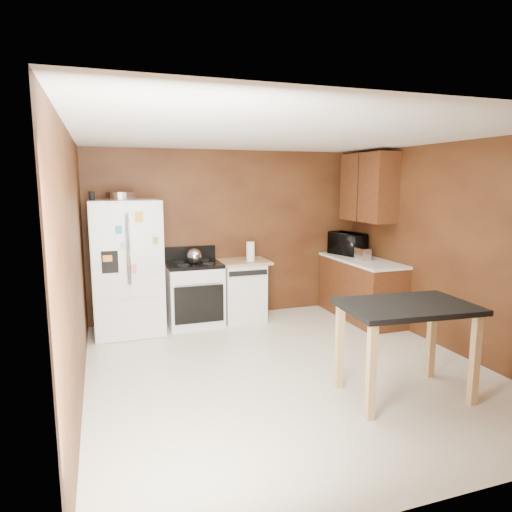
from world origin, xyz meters
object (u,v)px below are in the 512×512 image
paper_towel (250,251)px  pen_cup (92,196)px  gas_range (194,293)px  green_canister (252,255)px  island (406,318)px  kettle (194,256)px  dishwasher (242,289)px  roasting_pan (121,196)px  microwave (347,245)px  toaster (363,254)px  refrigerator (127,267)px

paper_towel → pen_cup: bearing=-178.2°
gas_range → paper_towel: bearing=-3.9°
green_canister → pen_cup: bearing=-174.1°
gas_range → island: size_ratio=0.87×
kettle → gas_range: 0.55m
dishwasher → roasting_pan: bearing=-178.8°
pen_cup → microwave: size_ratio=0.20×
toaster → refrigerator: size_ratio=0.13×
toaster → island: toaster is taller
roasting_pan → dishwasher: bearing=1.2°
roasting_pan → microwave: roasting_pan is taller
refrigerator → paper_towel: bearing=0.1°
microwave → green_canister: bearing=66.8°
pen_cup → green_canister: bearing=5.9°
kettle → dishwasher: 0.91m
refrigerator → dishwasher: bearing=3.0°
paper_towel → kettle: bearing=179.6°
toaster → microwave: bearing=85.7°
paper_towel → roasting_pan: bearing=178.5°
refrigerator → gas_range: size_ratio=1.64×
kettle → gas_range: kettle is taller
green_canister → dishwasher: bearing=-155.8°
paper_towel → green_canister: bearing=66.7°
refrigerator → roasting_pan: bearing=122.6°
toaster → gas_range: bearing=166.8°
kettle → paper_towel: (0.83, -0.01, 0.02)m
kettle → paper_towel: 0.83m
roasting_pan → pen_cup: 0.38m
toaster → island: size_ratio=0.18×
roasting_pan → refrigerator: 0.95m
gas_range → dishwasher: (0.72, 0.02, -0.01)m
roasting_pan → gas_range: roasting_pan is taller
refrigerator → dishwasher: refrigerator is taller
pen_cup → dishwasher: bearing=4.2°
paper_towel → toaster: bearing=-17.0°
pen_cup → island: bearing=-44.7°
refrigerator → island: size_ratio=1.42×
paper_towel → toaster: size_ratio=1.21×
kettle → gas_range: bearing=92.0°
microwave → dishwasher: 1.83m
kettle → refrigerator: bearing=-179.4°
roasting_pan → green_canister: (1.84, 0.12, -0.90)m
toaster → dishwasher: 1.86m
gas_range → roasting_pan: bearing=-179.3°
roasting_pan → paper_towel: (1.77, -0.05, -0.82)m
paper_towel → gas_range: 1.01m
pen_cup → kettle: 1.56m
gas_range → island: 3.21m
kettle → island: bearing=-62.7°
kettle → dishwasher: size_ratio=0.24×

